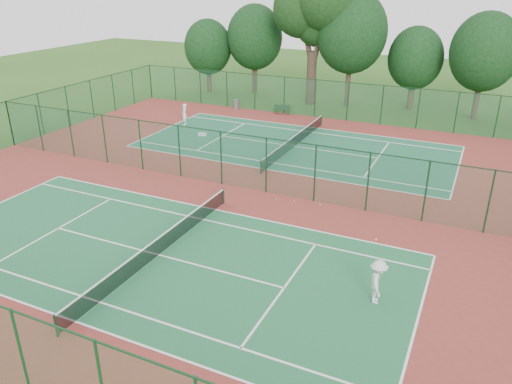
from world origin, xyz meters
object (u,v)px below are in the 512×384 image
Objects in this scene: player_near at (378,282)px; player_far at (184,114)px; big_tree at (316,8)px; trash_bin at (236,104)px; bench at (282,109)px; kit_bag at (202,134)px.

player_near is 1.01× the size of player_far.
player_far is 0.15× the size of big_tree.
player_far is at bearing -102.03° from trash_bin.
bench is 2.29× the size of kit_bag.
player_near is 2.04× the size of trash_bin.
bench is (6.39, 7.08, -0.48)m from player_far.
trash_bin is (1.49, 6.97, -0.49)m from player_far.
kit_bag is (-3.36, -9.19, -0.35)m from bench.
bench is (-14.72, 25.84, -0.49)m from player_near.
bench is at bearing 15.24° from player_near.
player_far reaches higher than bench.
kit_bag is (1.55, -9.08, -0.34)m from trash_bin.
big_tree is at bearing 132.77° from player_far.
player_far is 7.15m from trash_bin.
player_near is 0.15× the size of big_tree.
big_tree is (7.46, 12.41, 8.27)m from player_far.
player_near is 32.36m from trash_bin.
player_near is 24.59m from kit_bag.
player_far is 3.79m from kit_bag.
trash_bin is 11.91m from big_tree.
big_tree is (-13.65, 31.16, 8.26)m from player_near.
player_far is at bearing -121.02° from big_tree.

